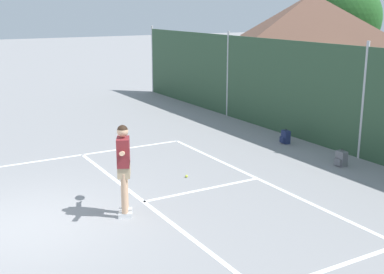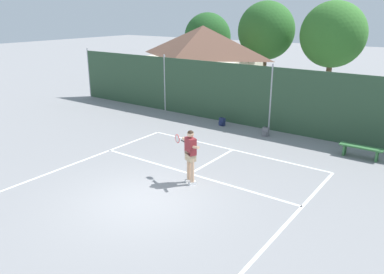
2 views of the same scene
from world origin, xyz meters
name	(u,v)px [view 1 (image 1 of 2)]	position (x,y,z in m)	size (l,w,h in m)	color
ground_plane	(25,226)	(0.00, 0.00, 0.00)	(120.00, 120.00, 0.00)	gray
court_markings	(59,219)	(0.00, 0.65, 0.00)	(8.30, 11.10, 0.01)	white
chainlink_fence	(363,104)	(0.00, 9.00, 1.52)	(26.09, 0.09, 3.18)	#2D4C33
clubhouse_building	(310,47)	(-6.89, 13.39, 2.39)	(7.18, 4.53, 4.60)	beige
tennis_player	(124,162)	(0.46, 1.86, 1.11)	(1.36, 0.58, 1.85)	silver
tennis_ball	(186,176)	(-0.93, 4.05, 0.03)	(0.07, 0.07, 0.07)	#CCE033
backpack_navy	(285,137)	(-2.20, 8.24, 0.19)	(0.31, 0.29, 0.46)	navy
backpack_grey	(341,159)	(0.29, 8.01, 0.19)	(0.29, 0.25, 0.46)	slate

